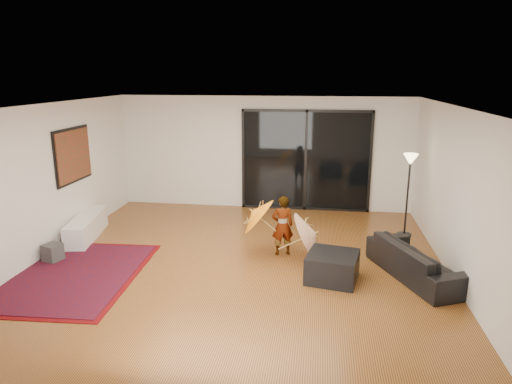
% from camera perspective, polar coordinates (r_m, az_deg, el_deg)
% --- Properties ---
extents(floor, '(7.00, 7.00, 0.00)m').
position_cam_1_polar(floor, '(8.03, -2.19, -8.94)').
color(floor, '#975E29').
rests_on(floor, ground).
extents(ceiling, '(7.00, 7.00, 0.00)m').
position_cam_1_polar(ceiling, '(7.38, -2.39, 10.66)').
color(ceiling, white).
rests_on(ceiling, wall_back).
extents(wall_back, '(7.00, 0.00, 7.00)m').
position_cam_1_polar(wall_back, '(10.98, 1.01, 4.87)').
color(wall_back, silver).
rests_on(wall_back, floor).
extents(wall_front, '(7.00, 0.00, 7.00)m').
position_cam_1_polar(wall_front, '(4.38, -10.67, -10.72)').
color(wall_front, silver).
rests_on(wall_front, floor).
extents(wall_left, '(0.00, 7.00, 7.00)m').
position_cam_1_polar(wall_left, '(8.90, -25.04, 1.18)').
color(wall_left, silver).
rests_on(wall_left, floor).
extents(wall_right, '(0.00, 7.00, 7.00)m').
position_cam_1_polar(wall_right, '(7.78, 23.99, -0.49)').
color(wall_right, silver).
rests_on(wall_right, floor).
extents(sliding_door, '(3.06, 0.07, 2.40)m').
position_cam_1_polar(sliding_door, '(10.90, 6.22, 3.91)').
color(sliding_door, black).
rests_on(sliding_door, wall_back).
extents(painting, '(0.04, 1.28, 1.08)m').
position_cam_1_polar(painting, '(9.66, -21.87, 4.29)').
color(painting, black).
rests_on(painting, wall_left).
extents(media_console, '(0.70, 1.66, 0.45)m').
position_cam_1_polar(media_console, '(9.77, -20.42, -4.13)').
color(media_console, white).
rests_on(media_console, floor).
extents(speaker, '(0.35, 0.35, 0.32)m').
position_cam_1_polar(speaker, '(8.82, -24.07, -6.95)').
color(speaker, '#424244').
rests_on(speaker, floor).
extents(persian_rug, '(2.18, 2.94, 0.02)m').
position_cam_1_polar(persian_rug, '(8.14, -21.74, -9.62)').
color(persian_rug, '#5F080B').
rests_on(persian_rug, floor).
extents(sofa, '(1.48, 2.08, 0.57)m').
position_cam_1_polar(sofa, '(7.88, 19.49, -8.06)').
color(sofa, black).
rests_on(sofa, floor).
extents(ottoman, '(0.90, 0.90, 0.44)m').
position_cam_1_polar(ottoman, '(7.46, 9.53, -9.19)').
color(ottoman, black).
rests_on(ottoman, floor).
extents(floor_lamp, '(0.29, 0.29, 1.68)m').
position_cam_1_polar(floor_lamp, '(9.51, 18.65, 2.44)').
color(floor_lamp, black).
rests_on(floor_lamp, floor).
extents(child, '(0.46, 0.37, 1.10)m').
position_cam_1_polar(child, '(8.24, 3.33, -4.21)').
color(child, '#999999').
rests_on(child, floor).
extents(parasol_orange, '(0.63, 0.79, 0.86)m').
position_cam_1_polar(parasol_orange, '(8.20, -0.52, -2.94)').
color(parasol_orange, orange).
rests_on(parasol_orange, child).
extents(parasol_white, '(0.60, 0.93, 0.96)m').
position_cam_1_polar(parasol_white, '(8.09, 7.48, -5.03)').
color(parasol_white, silver).
rests_on(parasol_white, floor).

